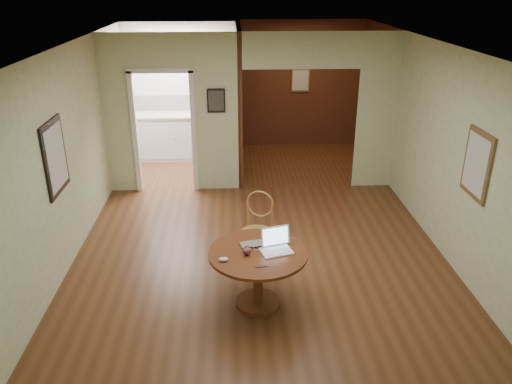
{
  "coord_description": "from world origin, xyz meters",
  "views": [
    {
      "loc": [
        -0.34,
        -5.78,
        3.49
      ],
      "look_at": [
        -0.07,
        -0.2,
        1.08
      ],
      "focal_mm": 35.0,
      "sensor_mm": 36.0,
      "label": 1
    }
  ],
  "objects_px": {
    "dining_table": "(258,266)",
    "closed_laptop": "(257,246)",
    "chair": "(258,224)",
    "open_laptop": "(276,244)"
  },
  "relations": [
    {
      "from": "dining_table",
      "to": "closed_laptop",
      "type": "bearing_deg",
      "value": 94.02
    },
    {
      "from": "chair",
      "to": "closed_laptop",
      "type": "relative_size",
      "value": 2.76
    },
    {
      "from": "dining_table",
      "to": "open_laptop",
      "type": "bearing_deg",
      "value": 14.83
    },
    {
      "from": "closed_laptop",
      "to": "dining_table",
      "type": "bearing_deg",
      "value": -98.24
    },
    {
      "from": "open_laptop",
      "to": "dining_table",
      "type": "bearing_deg",
      "value": 178.51
    },
    {
      "from": "closed_laptop",
      "to": "open_laptop",
      "type": "bearing_deg",
      "value": -26.87
    },
    {
      "from": "dining_table",
      "to": "open_laptop",
      "type": "xyz_separation_m",
      "value": [
        0.2,
        0.05,
        0.24
      ]
    },
    {
      "from": "dining_table",
      "to": "chair",
      "type": "bearing_deg",
      "value": 86.93
    },
    {
      "from": "dining_table",
      "to": "open_laptop",
      "type": "distance_m",
      "value": 0.32
    },
    {
      "from": "open_laptop",
      "to": "closed_laptop",
      "type": "relative_size",
      "value": 1.11
    }
  ]
}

